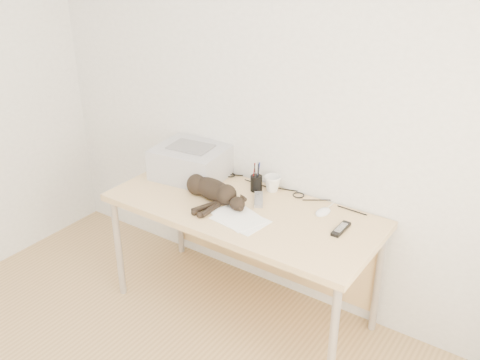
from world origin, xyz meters
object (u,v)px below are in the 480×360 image
Objects in this scene: printer at (191,162)px; mouse at (323,210)px; desk at (250,221)px; pen_cup at (256,183)px; cat at (210,190)px; mug at (272,184)px.

printer is 4.14× the size of mouse.
pen_cup is at bearing 109.26° from desk.
printer reaches higher than desk.
mouse reaches higher than desk.
cat is 5.59× the size of mug.
cat is 0.39m from mug.
mouse is (0.38, -0.08, -0.03)m from mug.
pen_cup is at bearing -147.89° from mug.
cat is at bearing -32.55° from printer.
printer is 0.35m from cat.
desk is 0.46m from mouse.
printer is at bearing 170.63° from desk.
desk is at bearing 33.48° from cat.
printer reaches higher than mug.
mouse is at bearing -11.16° from mug.
cat reaches higher than desk.
mug is at bearing 80.13° from desk.
cat is at bearing -154.49° from desk.
pen_cup reaches higher than mug.
mouse is (0.47, -0.02, -0.03)m from pen_cup.
mug is (0.03, 0.19, 0.18)m from desk.
desk is at bearing -156.58° from mouse.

